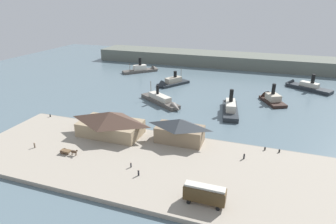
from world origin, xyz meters
name	(u,v)px	position (x,y,z in m)	size (l,w,h in m)	color
ground_plane	(179,132)	(0.00, 0.00, 0.00)	(320.00, 320.00, 0.00)	slate
quay_promenade	(155,164)	(0.00, -22.00, 0.60)	(110.00, 36.00, 1.20)	#9E9384
seawall_edge	(176,135)	(0.00, -3.60, 0.50)	(110.00, 0.80, 1.00)	gray
ferry_shed_east_terminal	(110,123)	(-19.90, -10.86, 5.22)	(20.35, 11.43, 7.91)	#998466
ferry_shed_central_terminal	(180,130)	(2.74, -8.24, 5.02)	(14.76, 7.82, 7.52)	#847056
street_tram	(205,193)	(16.00, -33.98, 3.85)	(9.04, 2.84, 4.58)	#4C381E
horse_cart	(69,151)	(-24.99, -26.04, 2.12)	(5.70, 1.62, 1.87)	brown
pedestrian_standing_center	(35,145)	(-37.03, -26.16, 1.99)	(0.43, 0.43, 1.74)	#6B5B4C
pedestrian_walking_east	(131,165)	(-5.21, -26.38, 1.89)	(0.37, 0.37, 1.51)	#232328
pedestrian_walking_west	(84,122)	(-32.94, -6.92, 1.95)	(0.40, 0.40, 1.63)	#232328
pedestrian_near_east_shed	(244,156)	(22.64, -12.41, 2.00)	(0.43, 0.43, 1.75)	#232328
pedestrian_near_west_shed	(138,173)	(-1.76, -29.17, 2.00)	(0.43, 0.43, 1.75)	#232328
mooring_post_east	(50,116)	(-49.03, -5.35, 1.65)	(0.44, 0.44, 0.90)	black
mooring_post_west	(279,151)	(32.04, -5.48, 1.65)	(0.44, 0.44, 0.90)	black
mooring_post_center_east	(265,149)	(28.08, -5.44, 1.65)	(0.44, 0.44, 0.90)	black
ferry_moored_west	(170,83)	(-20.69, 51.80, 1.29)	(15.52, 19.49, 9.88)	#23282D
ferry_outer_harbor	(163,101)	(-14.28, 23.83, 1.43)	(23.23, 17.61, 9.66)	#514C47
ferry_moored_east	(271,98)	(29.64, 43.14, 1.40)	(12.32, 16.38, 10.75)	black
ferry_near_quay	(144,69)	(-45.52, 75.69, 1.43)	(20.66, 20.36, 10.72)	#514C47
ferry_approaching_west	(303,86)	(45.40, 68.68, 1.34)	(23.12, 17.06, 10.08)	#23282D
ferry_mid_harbor	(230,107)	(14.03, 25.78, 1.66)	(8.72, 22.74, 11.18)	#23282D
far_headland	(225,60)	(0.00, 110.00, 4.00)	(180.00, 24.00, 8.00)	#60665B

